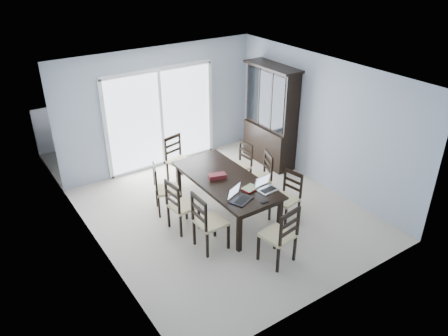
{
  "coord_description": "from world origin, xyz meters",
  "views": [
    {
      "loc": [
        -3.77,
        -5.55,
        4.5
      ],
      "look_at": [
        -0.04,
        0.0,
        0.97
      ],
      "focal_mm": 35.0,
      "sensor_mm": 36.0,
      "label": 1
    }
  ],
  "objects_px": {
    "chair_end_near": "(283,230)",
    "hot_tub": "(130,129)",
    "game_box": "(217,176)",
    "chair_left_mid": "(178,201)",
    "dining_table": "(226,182)",
    "cell_phone": "(265,202)",
    "chair_right_mid": "(263,172)",
    "chair_right_far": "(242,160)",
    "chair_left_near": "(205,217)",
    "chair_end_far": "(177,154)",
    "chair_right_near": "(289,191)",
    "china_hutch": "(271,117)",
    "laptop_dark": "(241,197)",
    "laptop_silver": "(268,187)",
    "chair_left_far": "(162,184)"
  },
  "relations": [
    {
      "from": "chair_left_far",
      "to": "dining_table",
      "type": "bearing_deg",
      "value": 70.88
    },
    {
      "from": "chair_end_near",
      "to": "hot_tub",
      "type": "relative_size",
      "value": 0.54
    },
    {
      "from": "chair_right_mid",
      "to": "chair_end_far",
      "type": "distance_m",
      "value": 1.85
    },
    {
      "from": "chair_left_near",
      "to": "game_box",
      "type": "distance_m",
      "value": 1.05
    },
    {
      "from": "laptop_silver",
      "to": "hot_tub",
      "type": "xyz_separation_m",
      "value": [
        -0.64,
        4.37,
        -0.3
      ]
    },
    {
      "from": "laptop_dark",
      "to": "cell_phone",
      "type": "xyz_separation_m",
      "value": [
        0.28,
        -0.25,
        -0.05
      ]
    },
    {
      "from": "chair_right_near",
      "to": "cell_phone",
      "type": "bearing_deg",
      "value": 99.2
    },
    {
      "from": "chair_end_near",
      "to": "game_box",
      "type": "distance_m",
      "value": 1.72
    },
    {
      "from": "chair_right_near",
      "to": "chair_end_far",
      "type": "xyz_separation_m",
      "value": [
        -0.95,
        2.36,
        0.03
      ]
    },
    {
      "from": "cell_phone",
      "to": "hot_tub",
      "type": "distance_m",
      "value": 4.66
    },
    {
      "from": "chair_left_near",
      "to": "laptop_dark",
      "type": "height_order",
      "value": "chair_left_near"
    },
    {
      "from": "dining_table",
      "to": "chair_end_far",
      "type": "relative_size",
      "value": 1.95
    },
    {
      "from": "laptop_dark",
      "to": "hot_tub",
      "type": "xyz_separation_m",
      "value": [
        -0.09,
        4.38,
        -0.31
      ]
    },
    {
      "from": "chair_left_near",
      "to": "game_box",
      "type": "relative_size",
      "value": 3.84
    },
    {
      "from": "chair_right_mid",
      "to": "laptop_silver",
      "type": "xyz_separation_m",
      "value": [
        -0.53,
        -0.8,
        0.22
      ]
    },
    {
      "from": "china_hutch",
      "to": "hot_tub",
      "type": "relative_size",
      "value": 1.01
    },
    {
      "from": "chair_right_near",
      "to": "chair_right_far",
      "type": "height_order",
      "value": "chair_right_near"
    },
    {
      "from": "chair_end_near",
      "to": "hot_tub",
      "type": "height_order",
      "value": "chair_end_near"
    },
    {
      "from": "chair_end_near",
      "to": "game_box",
      "type": "relative_size",
      "value": 3.81
    },
    {
      "from": "chair_right_near",
      "to": "chair_left_far",
      "type": "bearing_deg",
      "value": 39.91
    },
    {
      "from": "china_hutch",
      "to": "chair_right_mid",
      "type": "height_order",
      "value": "china_hutch"
    },
    {
      "from": "chair_left_near",
      "to": "game_box",
      "type": "height_order",
      "value": "chair_left_near"
    },
    {
      "from": "dining_table",
      "to": "chair_left_mid",
      "type": "height_order",
      "value": "chair_left_mid"
    },
    {
      "from": "chair_left_far",
      "to": "chair_right_near",
      "type": "bearing_deg",
      "value": 69.83
    },
    {
      "from": "chair_left_mid",
      "to": "laptop_silver",
      "type": "relative_size",
      "value": 3.17
    },
    {
      "from": "laptop_dark",
      "to": "dining_table",
      "type": "bearing_deg",
      "value": 52.49
    },
    {
      "from": "dining_table",
      "to": "china_hutch",
      "type": "relative_size",
      "value": 1.0
    },
    {
      "from": "chair_right_mid",
      "to": "chair_right_far",
      "type": "xyz_separation_m",
      "value": [
        0.0,
        0.67,
        -0.03
      ]
    },
    {
      "from": "chair_right_mid",
      "to": "chair_right_far",
      "type": "distance_m",
      "value": 0.67
    },
    {
      "from": "china_hutch",
      "to": "chair_left_far",
      "type": "bearing_deg",
      "value": -169.85
    },
    {
      "from": "chair_right_mid",
      "to": "chair_left_far",
      "type": "bearing_deg",
      "value": 88.5
    },
    {
      "from": "dining_table",
      "to": "game_box",
      "type": "distance_m",
      "value": 0.19
    },
    {
      "from": "cell_phone",
      "to": "china_hutch",
      "type": "bearing_deg",
      "value": 52.34
    },
    {
      "from": "chair_left_far",
      "to": "hot_tub",
      "type": "height_order",
      "value": "chair_left_far"
    },
    {
      "from": "chair_left_mid",
      "to": "chair_end_near",
      "type": "distance_m",
      "value": 1.88
    },
    {
      "from": "laptop_dark",
      "to": "laptop_silver",
      "type": "xyz_separation_m",
      "value": [
        0.56,
        0.02,
        -0.0
      ]
    },
    {
      "from": "chair_left_mid",
      "to": "laptop_dark",
      "type": "distance_m",
      "value": 1.1
    },
    {
      "from": "cell_phone",
      "to": "game_box",
      "type": "xyz_separation_m",
      "value": [
        -0.19,
        1.1,
        0.03
      ]
    },
    {
      "from": "chair_end_near",
      "to": "game_box",
      "type": "xyz_separation_m",
      "value": [
        -0.07,
        1.71,
        0.17
      ]
    },
    {
      "from": "china_hutch",
      "to": "laptop_dark",
      "type": "height_order",
      "value": "china_hutch"
    },
    {
      "from": "chair_left_near",
      "to": "dining_table",
      "type": "bearing_deg",
      "value": 127.91
    },
    {
      "from": "chair_right_mid",
      "to": "chair_end_near",
      "type": "bearing_deg",
      "value": 169.35
    },
    {
      "from": "chair_left_far",
      "to": "laptop_silver",
      "type": "height_order",
      "value": "chair_left_far"
    },
    {
      "from": "laptop_dark",
      "to": "chair_right_mid",
      "type": "bearing_deg",
      "value": 14.51
    },
    {
      "from": "chair_left_near",
      "to": "chair_end_far",
      "type": "xyz_separation_m",
      "value": [
        0.72,
        2.29,
        -0.03
      ]
    },
    {
      "from": "laptop_dark",
      "to": "game_box",
      "type": "height_order",
      "value": "laptop_dark"
    },
    {
      "from": "china_hutch",
      "to": "chair_left_near",
      "type": "bearing_deg",
      "value": -146.3
    },
    {
      "from": "chair_left_mid",
      "to": "laptop_silver",
      "type": "xyz_separation_m",
      "value": [
        1.29,
        -0.78,
        0.22
      ]
    },
    {
      "from": "dining_table",
      "to": "cell_phone",
      "type": "bearing_deg",
      "value": -85.89
    },
    {
      "from": "chair_left_far",
      "to": "laptop_silver",
      "type": "bearing_deg",
      "value": 60.45
    }
  ]
}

